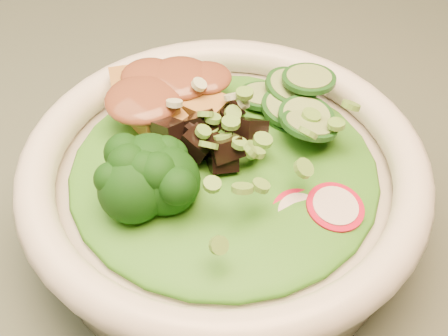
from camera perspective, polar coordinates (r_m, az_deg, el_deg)
salad_bowl at (r=0.44m, az=-0.00°, el=-1.84°), size 0.28×0.28×0.08m
lettuce_bed at (r=0.42m, az=0.00°, el=0.09°), size 0.21×0.21×0.02m
broccoli_florets at (r=0.38m, az=-6.76°, el=-3.20°), size 0.09×0.08×0.05m
radish_slices at (r=0.39m, az=7.38°, el=-4.45°), size 0.12×0.05×0.02m
cucumber_slices at (r=0.45m, az=6.33°, el=5.42°), size 0.08×0.08×0.04m
mushroom_heap at (r=0.42m, az=-1.20°, el=2.39°), size 0.08×0.08×0.04m
tofu_cubes at (r=0.45m, az=-5.66°, el=5.61°), size 0.10×0.07×0.04m
peanut_sauce at (r=0.44m, az=-5.78°, el=6.94°), size 0.07×0.06×0.02m
scallion_garnish at (r=0.41m, az=0.00°, el=2.56°), size 0.20×0.20×0.02m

